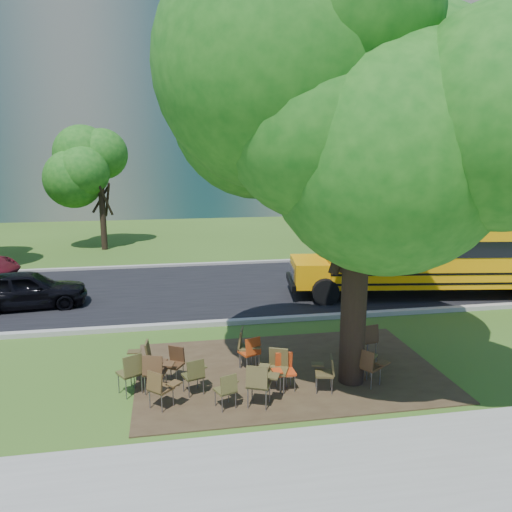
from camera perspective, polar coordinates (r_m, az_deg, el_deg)
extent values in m
plane|color=#315119|center=(12.37, -1.54, -12.42)|extent=(160.00, 160.00, 0.00)
cube|color=gray|center=(8.13, 4.42, -26.58)|extent=(60.00, 4.00, 0.04)
cube|color=#382819|center=(12.09, 3.64, -12.95)|extent=(7.00, 4.50, 0.03)
cube|color=black|center=(18.92, -4.76, -3.77)|extent=(80.00, 8.00, 0.04)
cube|color=gray|center=(15.11, -3.28, -7.58)|extent=(80.00, 0.25, 0.14)
cube|color=gray|center=(22.88, -5.75, -0.94)|extent=(80.00, 0.25, 0.14)
cube|color=slate|center=(47.95, -18.67, 18.24)|extent=(38.00, 16.00, 22.00)
cube|color=gray|center=(55.96, 18.22, 18.79)|extent=(30.00, 16.00, 25.00)
cylinder|color=black|center=(27.56, -17.10, 4.30)|extent=(0.32, 0.32, 3.50)
sphere|color=#155413|center=(27.38, -17.41, 9.43)|extent=(4.80, 4.80, 4.80)
cylinder|color=black|center=(27.12, 10.82, 5.24)|extent=(0.38, 0.38, 4.20)
sphere|color=#155413|center=(26.96, 11.06, 11.46)|extent=(5.60, 5.60, 5.60)
cylinder|color=black|center=(30.12, 25.90, 4.33)|extent=(0.34, 0.34, 3.60)
sphere|color=#155413|center=(29.95, 26.34, 9.16)|extent=(5.00, 5.00, 5.00)
cylinder|color=black|center=(10.97, 11.21, -3.06)|extent=(0.56, 0.56, 4.61)
sphere|color=#155413|center=(10.64, 11.96, 14.86)|extent=(7.20, 7.20, 7.20)
cube|color=orange|center=(19.33, 22.89, 0.56)|extent=(10.30, 3.70, 2.24)
cube|color=black|center=(19.41, 23.68, 1.29)|extent=(9.76, 3.66, 0.55)
cube|color=orange|center=(17.87, 6.13, -1.76)|extent=(1.46, 2.16, 0.87)
cube|color=black|center=(19.44, 22.76, -1.10)|extent=(10.32, 3.73, 0.07)
cube|color=black|center=(19.52, 22.68, -2.07)|extent=(10.32, 3.73, 0.07)
cylinder|color=black|center=(16.95, 7.96, -4.15)|extent=(0.95, 0.40, 0.92)
cylinder|color=black|center=(19.13, 6.79, -2.28)|extent=(0.95, 0.40, 0.92)
cube|color=#4B4620|center=(11.19, -14.25, -12.82)|extent=(0.60, 0.59, 0.05)
cube|color=#4B4620|center=(10.94, -13.86, -12.05)|extent=(0.42, 0.30, 0.43)
cube|color=#4B4620|center=(11.36, -13.43, -11.69)|extent=(0.35, 0.37, 0.03)
cylinder|color=slate|center=(11.37, -15.43, -13.80)|extent=(0.03, 0.03, 0.48)
cylinder|color=slate|center=(11.21, -12.91, -14.05)|extent=(0.03, 0.03, 0.48)
cube|color=#4D321B|center=(11.12, -11.44, -12.88)|extent=(0.54, 0.52, 0.05)
cube|color=#4D321B|center=(10.86, -11.77, -12.17)|extent=(0.43, 0.21, 0.42)
cube|color=#4D321B|center=(11.13, -9.98, -12.07)|extent=(0.30, 0.34, 0.03)
cylinder|color=slate|center=(11.42, -12.03, -13.52)|extent=(0.03, 0.03, 0.47)
cylinder|color=slate|center=(11.02, -10.73, -14.45)|extent=(0.03, 0.03, 0.47)
cube|color=#4A4520|center=(10.34, -3.53, -15.06)|extent=(0.48, 0.47, 0.04)
cube|color=#4A4520|center=(10.13, -3.11, -14.42)|extent=(0.36, 0.21, 0.36)
cube|color=#4A4520|center=(10.48, -2.80, -14.01)|extent=(0.27, 0.30, 0.03)
cylinder|color=slate|center=(10.49, -4.68, -15.89)|extent=(0.02, 0.02, 0.40)
cylinder|color=slate|center=(10.38, -2.34, -16.19)|extent=(0.02, 0.02, 0.40)
cube|color=brown|center=(10.98, 2.41, -12.95)|extent=(0.57, 0.56, 0.05)
cube|color=brown|center=(11.06, 2.61, -11.45)|extent=(0.43, 0.26, 0.42)
cube|color=brown|center=(10.85, 0.92, -12.54)|extent=(0.33, 0.36, 0.03)
cylinder|color=slate|center=(10.90, 3.18, -14.55)|extent=(0.03, 0.03, 0.47)
cylinder|color=slate|center=(11.28, 1.66, -13.59)|extent=(0.03, 0.03, 0.47)
cube|color=#4B4120|center=(10.37, 0.33, -14.42)|extent=(0.59, 0.58, 0.05)
cube|color=#4B4120|center=(10.10, 0.09, -13.68)|extent=(0.44, 0.26, 0.44)
cube|color=#4B4120|center=(10.40, 1.96, -13.55)|extent=(0.34, 0.37, 0.03)
cylinder|color=slate|center=(10.68, -0.45, -15.07)|extent=(0.03, 0.03, 0.49)
cylinder|color=slate|center=(10.29, 1.14, -16.18)|extent=(0.03, 0.03, 0.49)
cube|color=#B63913|center=(11.04, 3.41, -13.12)|extent=(0.41, 0.39, 0.05)
cube|color=#B63913|center=(11.11, 3.19, -11.79)|extent=(0.38, 0.10, 0.38)
cube|color=#B63913|center=(10.82, 2.42, -12.98)|extent=(0.21, 0.27, 0.03)
cylinder|color=slate|center=(11.03, 4.45, -14.37)|extent=(0.02, 0.02, 0.42)
cylinder|color=slate|center=(11.23, 2.37, -13.85)|extent=(0.02, 0.02, 0.42)
cube|color=#43371D|center=(11.05, 7.79, -13.18)|extent=(0.46, 0.48, 0.05)
cube|color=#43371D|center=(10.98, 8.73, -12.19)|extent=(0.18, 0.39, 0.38)
cube|color=#43371D|center=(11.21, 7.05, -12.16)|extent=(0.31, 0.27, 0.03)
cylinder|color=slate|center=(10.99, 6.95, -14.53)|extent=(0.02, 0.02, 0.42)
cylinder|color=slate|center=(11.30, 8.55, -13.81)|extent=(0.02, 0.02, 0.42)
cube|color=#432B17|center=(11.49, 12.85, -12.23)|extent=(0.57, 0.57, 0.05)
cube|color=#432B17|center=(11.26, 12.38, -11.48)|extent=(0.30, 0.39, 0.40)
cube|color=#432B17|center=(11.43, 14.30, -11.76)|extent=(0.36, 0.34, 0.03)
cylinder|color=slate|center=(11.79, 12.56, -12.76)|extent=(0.02, 0.02, 0.45)
cylinder|color=slate|center=(11.37, 13.04, -13.76)|extent=(0.02, 0.02, 0.45)
cube|color=#45391D|center=(11.70, -13.15, -11.63)|extent=(0.46, 0.48, 0.05)
cube|color=#45391D|center=(11.58, -12.25, -10.57)|extent=(0.14, 0.43, 0.43)
cube|color=#45391D|center=(11.91, -13.74, -10.57)|extent=(0.32, 0.26, 0.03)
cylinder|color=slate|center=(11.66, -14.12, -13.06)|extent=(0.03, 0.03, 0.48)
cylinder|color=slate|center=(11.94, -12.10, -12.36)|extent=(0.03, 0.03, 0.48)
cube|color=#452C18|center=(11.52, -9.44, -12.19)|extent=(0.53, 0.52, 0.05)
cube|color=#452C18|center=(11.57, -9.06, -10.95)|extent=(0.37, 0.27, 0.38)
cube|color=#452C18|center=(11.48, -10.79, -11.72)|extent=(0.31, 0.33, 0.03)
cylinder|color=slate|center=(11.40, -9.11, -13.59)|extent=(0.02, 0.02, 0.42)
cylinder|color=slate|center=(11.80, -9.70, -12.71)|extent=(0.02, 0.02, 0.42)
cube|color=brown|center=(12.13, -0.83, -10.40)|extent=(0.54, 0.55, 0.05)
cube|color=brown|center=(12.06, -1.77, -9.32)|extent=(0.21, 0.45, 0.44)
cube|color=brown|center=(11.83, -0.20, -10.32)|extent=(0.36, 0.31, 0.03)
cylinder|color=slate|center=(12.38, 0.13, -11.16)|extent=(0.03, 0.03, 0.49)
cylinder|color=slate|center=(12.07, -1.80, -11.78)|extent=(0.03, 0.03, 0.49)
cube|color=#AA3B12|center=(11.97, -0.78, -10.96)|extent=(0.53, 0.52, 0.05)
cube|color=#AA3B12|center=(11.75, -0.32, -10.27)|extent=(0.40, 0.24, 0.39)
cube|color=#AA3B12|center=(12.15, -0.17, -10.01)|extent=(0.30, 0.34, 0.03)
cylinder|color=slate|center=(12.11, -1.89, -11.83)|extent=(0.02, 0.02, 0.44)
cylinder|color=slate|center=(12.01, 0.34, -12.03)|extent=(0.02, 0.02, 0.44)
cube|color=#45421E|center=(12.04, 12.55, -11.11)|extent=(0.57, 0.57, 0.05)
cube|color=#45421E|center=(12.02, 11.80, -10.01)|extent=(0.34, 0.35, 0.40)
cube|color=#45421E|center=(11.75, 12.79, -11.09)|extent=(0.35, 0.35, 0.03)
cylinder|color=slate|center=(12.22, 13.54, -11.94)|extent=(0.02, 0.02, 0.44)
cylinder|color=slate|center=(12.04, 11.45, -12.21)|extent=(0.02, 0.02, 0.44)
cube|color=#452B18|center=(12.92, 12.47, -9.35)|extent=(0.52, 0.50, 0.05)
cube|color=#452B18|center=(12.70, 13.01, -8.65)|extent=(0.43, 0.18, 0.42)
cube|color=#452B18|center=(13.13, 13.06, -8.45)|extent=(0.29, 0.34, 0.03)
cylinder|color=slate|center=(13.05, 11.32, -10.20)|extent=(0.03, 0.03, 0.47)
cylinder|color=slate|center=(12.97, 13.54, -10.45)|extent=(0.03, 0.03, 0.47)
cube|color=#413E1C|center=(10.94, -7.21, -13.41)|extent=(0.50, 0.49, 0.05)
cube|color=#413E1C|center=(10.71, -6.88, -12.75)|extent=(0.39, 0.21, 0.38)
cube|color=#413E1C|center=(11.08, -6.37, -12.40)|extent=(0.28, 0.32, 0.03)
cylinder|color=slate|center=(11.12, -8.30, -14.24)|extent=(0.02, 0.02, 0.43)
cylinder|color=slate|center=(10.95, -6.04, -14.60)|extent=(0.02, 0.02, 0.43)
cube|color=#50391C|center=(10.49, -10.79, -14.65)|extent=(0.56, 0.56, 0.05)
cube|color=#50391C|center=(10.29, -11.52, -13.92)|extent=(0.34, 0.33, 0.39)
cube|color=#50391C|center=(10.39, -9.34, -14.18)|extent=(0.34, 0.34, 0.03)
cylinder|color=slate|center=(10.80, -10.78, -15.14)|extent=(0.02, 0.02, 0.43)
cylinder|color=slate|center=(10.39, -10.71, -16.28)|extent=(0.02, 0.02, 0.43)
imported|color=black|center=(18.10, -24.76, -3.50)|extent=(3.91, 1.91, 1.29)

